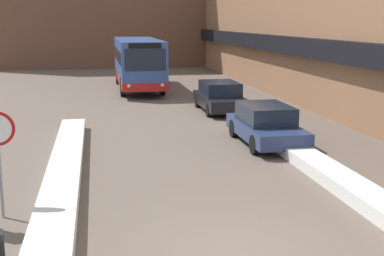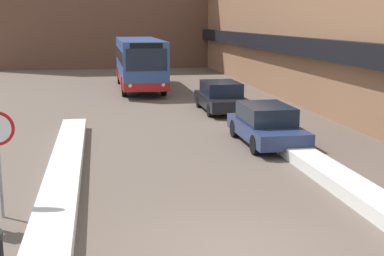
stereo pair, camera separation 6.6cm
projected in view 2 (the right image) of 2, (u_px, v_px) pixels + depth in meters
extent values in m
plane|color=#66564C|center=(242.00, 252.00, 10.14)|extent=(160.00, 160.00, 0.00)
cube|color=#996B4C|center=(296.00, 30.00, 34.27)|extent=(5.00, 60.00, 7.47)
cube|color=black|center=(254.00, 41.00, 33.94)|extent=(0.50, 60.00, 0.90)
cube|color=silver|center=(61.00, 190.00, 13.19)|extent=(0.90, 17.62, 0.39)
cube|color=silver|center=(333.00, 176.00, 14.48)|extent=(0.90, 15.20, 0.36)
cube|color=#335193|center=(139.00, 60.00, 33.81)|extent=(2.53, 10.27, 2.67)
cube|color=red|center=(140.00, 78.00, 34.02)|extent=(2.55, 10.29, 0.47)
cube|color=#192333|center=(139.00, 55.00, 33.73)|extent=(2.55, 9.44, 0.73)
cube|color=#192333|center=(147.00, 60.00, 28.76)|extent=(2.22, 0.03, 1.20)
cube|color=black|center=(146.00, 46.00, 28.61)|extent=(1.77, 0.03, 0.28)
sphere|color=#F2EAC6|center=(130.00, 86.00, 28.87)|extent=(0.20, 0.20, 0.20)
sphere|color=#F2EAC6|center=(164.00, 85.00, 29.18)|extent=(0.20, 0.20, 0.20)
cylinder|color=black|center=(124.00, 86.00, 30.79)|extent=(0.28, 1.15, 1.15)
cylinder|color=black|center=(164.00, 86.00, 31.17)|extent=(0.28, 1.15, 1.15)
cylinder|color=black|center=(120.00, 75.00, 36.93)|extent=(0.28, 1.15, 1.15)
cylinder|color=black|center=(153.00, 75.00, 37.32)|extent=(0.28, 1.15, 1.15)
cube|color=navy|center=(266.00, 130.00, 18.85)|extent=(1.79, 4.40, 0.51)
cube|color=#192333|center=(266.00, 114.00, 18.85)|extent=(1.58, 2.42, 0.63)
cylinder|color=black|center=(303.00, 143.00, 17.71)|extent=(0.20, 0.65, 0.65)
cylinder|color=black|center=(255.00, 145.00, 17.43)|extent=(0.20, 0.65, 0.65)
cylinder|color=black|center=(276.00, 127.00, 20.35)|extent=(0.20, 0.65, 0.65)
cylinder|color=black|center=(234.00, 128.00, 20.07)|extent=(0.20, 0.65, 0.65)
cube|color=black|center=(221.00, 101.00, 25.69)|extent=(1.85, 4.44, 0.54)
cube|color=#192333|center=(221.00, 88.00, 25.68)|extent=(1.63, 2.44, 0.64)
cylinder|color=black|center=(246.00, 109.00, 24.55)|extent=(0.20, 0.60, 0.60)
cylinder|color=black|center=(210.00, 110.00, 24.26)|extent=(0.20, 0.60, 0.60)
cylinder|color=black|center=(231.00, 101.00, 27.21)|extent=(0.20, 0.60, 0.60)
cylinder|color=black|center=(199.00, 101.00, 26.92)|extent=(0.20, 0.60, 0.60)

